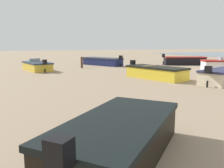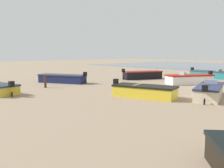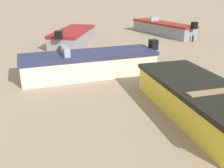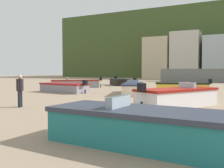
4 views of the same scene
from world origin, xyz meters
The scene contains 4 objects.
boat_grey_1 centered at (-12.02, 9.71, 0.43)m, with size 5.06×3.72×1.16m.
boat_yellow_2 centered at (-0.39, 8.48, 0.42)m, with size 4.65×2.81×1.15m.
boat_cream_6 centered at (-3.54, 5.41, 0.44)m, with size 3.02×5.24×1.17m.
boat_grey_8 centered at (-9.26, 4.01, 0.40)m, with size 4.85×2.27×1.10m.
Camera 3 is at (5.53, 6.21, 3.13)m, focal length 40.93 mm.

